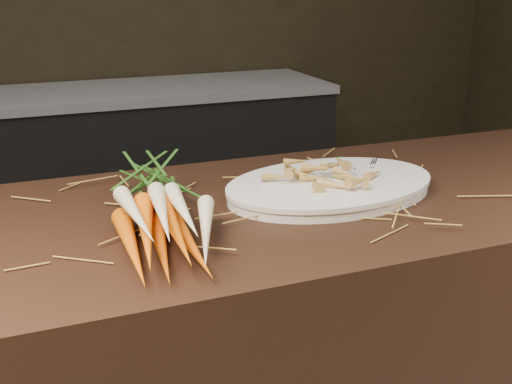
% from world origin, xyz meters
% --- Properties ---
extents(back_counter, '(1.82, 0.62, 0.84)m').
position_xyz_m(back_counter, '(0.30, 2.18, 0.42)').
color(back_counter, black).
rests_on(back_counter, ground).
extents(straw_bedding, '(1.40, 0.60, 0.02)m').
position_xyz_m(straw_bedding, '(0.00, 0.30, 0.91)').
color(straw_bedding, olive).
rests_on(straw_bedding, main_counter).
extents(root_veg_bunch, '(0.22, 0.57, 0.10)m').
position_xyz_m(root_veg_bunch, '(-0.07, 0.28, 0.95)').
color(root_veg_bunch, '#C45104').
rests_on(root_veg_bunch, main_counter).
extents(serving_platter, '(0.51, 0.37, 0.03)m').
position_xyz_m(serving_platter, '(0.33, 0.31, 0.91)').
color(serving_platter, white).
rests_on(serving_platter, main_counter).
extents(roasted_veg_heap, '(0.25, 0.20, 0.05)m').
position_xyz_m(roasted_veg_heap, '(0.33, 0.31, 0.95)').
color(roasted_veg_heap, '#B18935').
rests_on(roasted_veg_heap, serving_platter).
extents(serving_fork, '(0.12, 0.16, 0.00)m').
position_xyz_m(serving_fork, '(0.50, 0.31, 0.93)').
color(serving_fork, silver).
rests_on(serving_fork, serving_platter).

